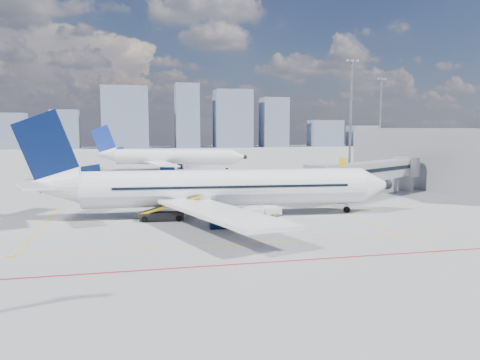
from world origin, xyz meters
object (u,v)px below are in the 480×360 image
at_px(main_aircraft, 211,189).
at_px(second_aircraft, 168,157).
at_px(belt_loader, 164,214).
at_px(cargo_dolly, 262,217).
at_px(ramp_worker, 275,222).
at_px(baggage_tug, 278,222).

relative_size(main_aircraft, second_aircraft, 1.20).
bearing_deg(belt_loader, cargo_dolly, -28.91).
bearing_deg(cargo_dolly, ramp_worker, -61.79).
bearing_deg(cargo_dolly, main_aircraft, 108.44).
xyz_separation_m(baggage_tug, ramp_worker, (-0.53, -0.52, 0.19)).
height_order(belt_loader, ramp_worker, belt_loader).
relative_size(cargo_dolly, ramp_worker, 2.26).
distance_m(belt_loader, ramp_worker, 12.92).
bearing_deg(baggage_tug, main_aircraft, 100.33).
bearing_deg(second_aircraft, baggage_tug, -69.08).
bearing_deg(belt_loader, baggage_tug, -28.01).
height_order(baggage_tug, belt_loader, belt_loader).
bearing_deg(baggage_tug, second_aircraft, 72.87).
height_order(second_aircraft, belt_loader, second_aircraft).
xyz_separation_m(second_aircraft, cargo_dolly, (5.02, -65.56, -2.03)).
bearing_deg(second_aircraft, cargo_dolly, -70.33).
distance_m(baggage_tug, cargo_dolly, 1.76).
xyz_separation_m(main_aircraft, baggage_tug, (5.51, -8.45, -2.48)).
height_order(baggage_tug, cargo_dolly, cargo_dolly).
height_order(second_aircraft, ramp_worker, second_aircraft).
bearing_deg(belt_loader, second_aircraft, 90.76).
relative_size(main_aircraft, baggage_tug, 17.19).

